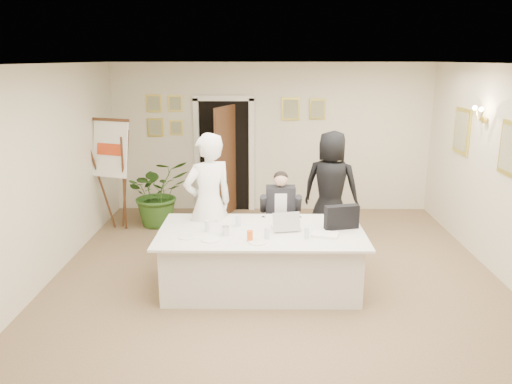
{
  "coord_description": "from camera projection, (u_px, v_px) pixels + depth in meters",
  "views": [
    {
      "loc": [
        -0.19,
        -5.9,
        2.86
      ],
      "look_at": [
        -0.27,
        0.6,
        1.12
      ],
      "focal_mm": 35.0,
      "sensor_mm": 36.0,
      "label": 1
    }
  ],
  "objects": [
    {
      "name": "laptop",
      "position": [
        286.0,
        219.0,
        6.27
      ],
      "size": [
        0.41,
        0.42,
        0.28
      ],
      "primitive_type": null,
      "rotation": [
        0.0,
        0.0,
        0.21
      ],
      "color": "#B7BABC",
      "rests_on": "conference_table"
    },
    {
      "name": "plate_left",
      "position": [
        187.0,
        237.0,
        6.0
      ],
      "size": [
        0.24,
        0.24,
        0.01
      ],
      "primitive_type": "cylinder",
      "rotation": [
        0.0,
        0.0,
        0.13
      ],
      "color": "white",
      "rests_on": "conference_table"
    },
    {
      "name": "steel_jug",
      "position": [
        226.0,
        231.0,
        6.07
      ],
      "size": [
        0.11,
        0.11,
        0.11
      ],
      "primitive_type": "cylinder",
      "rotation": [
        0.0,
        0.0,
        0.21
      ],
      "color": "silver",
      "rests_on": "conference_table"
    },
    {
      "name": "flip_chart",
      "position": [
        116.0,
        180.0,
        8.42
      ],
      "size": [
        0.68,
        0.51,
        1.88
      ],
      "color": "#3C2713",
      "rests_on": "floor"
    },
    {
      "name": "glass_a",
      "position": [
        207.0,
        226.0,
        6.2
      ],
      "size": [
        0.07,
        0.07,
        0.14
      ],
      "primitive_type": "cylinder",
      "rotation": [
        0.0,
        0.0,
        0.14
      ],
      "color": "silver",
      "rests_on": "conference_table"
    },
    {
      "name": "wall_sconce",
      "position": [
        481.0,
        114.0,
        7.02
      ],
      "size": [
        0.2,
        0.3,
        0.24
      ],
      "primitive_type": null,
      "color": "gold",
      "rests_on": "wall_right"
    },
    {
      "name": "glass_b",
      "position": [
        267.0,
        233.0,
        5.94
      ],
      "size": [
        0.06,
        0.06,
        0.14
      ],
      "primitive_type": "cylinder",
      "rotation": [
        0.0,
        0.0,
        0.02
      ],
      "color": "silver",
      "rests_on": "conference_table"
    },
    {
      "name": "oj_glass",
      "position": [
        250.0,
        236.0,
        5.87
      ],
      "size": [
        0.09,
        0.09,
        0.13
      ],
      "primitive_type": "cylinder",
      "rotation": [
        0.0,
        0.0,
        -0.34
      ],
      "color": "orange",
      "rests_on": "conference_table"
    },
    {
      "name": "doorway",
      "position": [
        225.0,
        158.0,
        9.38
      ],
      "size": [
        1.14,
        0.86,
        2.2
      ],
      "color": "black",
      "rests_on": "floor"
    },
    {
      "name": "wall_back",
      "position": [
        272.0,
        138.0,
        9.45
      ],
      "size": [
        6.0,
        0.1,
        2.8
      ],
      "primitive_type": "cube",
      "color": "#F1E9CB",
      "rests_on": "floor"
    },
    {
      "name": "pictures_right_wall",
      "position": [
        483.0,
        139.0,
        7.11
      ],
      "size": [
        0.06,
        2.2,
        0.8
      ],
      "primitive_type": null,
      "color": "gold",
      "rests_on": "wall_right"
    },
    {
      "name": "pictures_back_wall",
      "position": [
        229.0,
        114.0,
        9.32
      ],
      "size": [
        3.4,
        0.06,
        0.8
      ],
      "primitive_type": null,
      "color": "gold",
      "rests_on": "wall_back"
    },
    {
      "name": "seated_man",
      "position": [
        280.0,
        216.0,
        7.18
      ],
      "size": [
        0.63,
        0.67,
        1.33
      ],
      "primitive_type": null,
      "rotation": [
        0.0,
        0.0,
        -0.11
      ],
      "color": "black",
      "rests_on": "floor"
    },
    {
      "name": "standing_man",
      "position": [
        209.0,
        204.0,
        6.68
      ],
      "size": [
        0.84,
        0.76,
        1.94
      ],
      "primitive_type": "imported",
      "rotation": [
        0.0,
        0.0,
        3.69
      ],
      "color": "white",
      "rests_on": "floor"
    },
    {
      "name": "paper_stack",
      "position": [
        325.0,
        235.0,
        6.06
      ],
      "size": [
        0.36,
        0.3,
        0.03
      ],
      "primitive_type": "cube",
      "rotation": [
        0.0,
        0.0,
        -0.28
      ],
      "color": "white",
      "rests_on": "conference_table"
    },
    {
      "name": "plate_mid",
      "position": [
        211.0,
        239.0,
        5.92
      ],
      "size": [
        0.25,
        0.25,
        0.01
      ],
      "primitive_type": "cylinder",
      "rotation": [
        0.0,
        0.0,
        -0.08
      ],
      "color": "white",
      "rests_on": "conference_table"
    },
    {
      "name": "potted_palm",
      "position": [
        158.0,
        193.0,
        8.72
      ],
      "size": [
        1.36,
        1.29,
        1.18
      ],
      "primitive_type": "imported",
      "rotation": [
        0.0,
        0.0,
        0.44
      ],
      "color": "#2D541C",
      "rests_on": "floor"
    },
    {
      "name": "laptop_bag",
      "position": [
        342.0,
        217.0,
        6.28
      ],
      "size": [
        0.45,
        0.22,
        0.3
      ],
      "primitive_type": "cube",
      "rotation": [
        0.0,
        0.0,
        0.25
      ],
      "color": "black",
      "rests_on": "conference_table"
    },
    {
      "name": "wall_left",
      "position": [
        32.0,
        182.0,
        6.11
      ],
      "size": [
        0.1,
        7.0,
        2.8
      ],
      "primitive_type": "cube",
      "color": "#F1E9CB",
      "rests_on": "floor"
    },
    {
      "name": "floor",
      "position": [
        276.0,
        288.0,
        6.44
      ],
      "size": [
        7.0,
        7.0,
        0.0
      ],
      "primitive_type": "plane",
      "color": "brown",
      "rests_on": "ground"
    },
    {
      "name": "ceiling",
      "position": [
        279.0,
        64.0,
        5.71
      ],
      "size": [
        6.0,
        7.0,
        0.02
      ],
      "primitive_type": "cube",
      "color": "white",
      "rests_on": "wall_back"
    },
    {
      "name": "conference_table",
      "position": [
        261.0,
        259.0,
        6.35
      ],
      "size": [
        2.57,
        1.37,
        0.78
      ],
      "color": "silver",
      "rests_on": "floor"
    },
    {
      "name": "standing_woman",
      "position": [
        331.0,
        188.0,
        7.83
      ],
      "size": [
        1.02,
        0.83,
        1.8
      ],
      "primitive_type": "imported",
      "rotation": [
        0.0,
        0.0,
        2.8
      ],
      "color": "black",
      "rests_on": "floor"
    },
    {
      "name": "plate_near",
      "position": [
        258.0,
        242.0,
        5.84
      ],
      "size": [
        0.28,
        0.28,
        0.01
      ],
      "primitive_type": "cylinder",
      "rotation": [
        0.0,
        0.0,
        0.26
      ],
      "color": "white",
      "rests_on": "conference_table"
    },
    {
      "name": "glass_d",
      "position": [
        238.0,
        221.0,
        6.39
      ],
      "size": [
        0.08,
        0.08,
        0.14
      ],
      "primitive_type": "cylinder",
      "rotation": [
        0.0,
        0.0,
        -0.17
      ],
      "color": "silver",
      "rests_on": "conference_table"
    },
    {
      "name": "glass_c",
      "position": [
        307.0,
        233.0,
        5.96
      ],
      "size": [
        0.06,
        0.06,
        0.14
      ],
      "primitive_type": "cylinder",
      "rotation": [
        0.0,
        0.0,
        0.05
      ],
      "color": "silver",
      "rests_on": "conference_table"
    },
    {
      "name": "wall_front",
      "position": [
        297.0,
        338.0,
        2.69
      ],
      "size": [
        6.0,
        0.1,
        2.8
      ],
      "primitive_type": "cube",
      "color": "#F1E9CB",
      "rests_on": "floor"
    }
  ]
}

